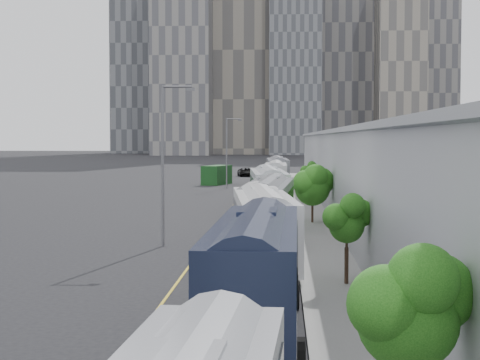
# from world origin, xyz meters

# --- Properties ---
(sidewalk) EXTENTS (10.00, 170.00, 0.12)m
(sidewalk) POSITION_xyz_m (9.00, 55.00, 0.06)
(sidewalk) COLOR gray
(sidewalk) RESTS_ON ground
(lane_line) EXTENTS (0.12, 160.00, 0.02)m
(lane_line) POSITION_xyz_m (-1.50, 55.00, 0.01)
(lane_line) COLOR gold
(lane_line) RESTS_ON ground
(depot) EXTENTS (12.45, 160.40, 7.20)m
(depot) POSITION_xyz_m (12.99, 55.00, 3.51)
(depot) COLOR gray
(depot) RESTS_ON ground
(skyline) EXTENTS (145.00, 64.00, 120.00)m
(skyline) POSITION_xyz_m (-2.90, 324.16, 50.85)
(skyline) COLOR slate
(skyline) RESTS_ON ground
(bus_1) EXTENTS (3.01, 13.62, 3.97)m
(bus_1) POSITION_xyz_m (2.33, 21.80, 1.68)
(bus_1) COLOR #151B31
(bus_1) RESTS_ON ground
(bus_2) EXTENTS (3.85, 13.48, 3.89)m
(bus_2) POSITION_xyz_m (2.23, 35.95, 1.64)
(bus_2) COLOR silver
(bus_2) RESTS_ON ground
(bus_3) EXTENTS (3.47, 13.49, 3.91)m
(bus_3) POSITION_xyz_m (2.30, 46.79, 1.65)
(bus_3) COLOR slate
(bus_3) RESTS_ON ground
(bus_4) EXTENTS (3.70, 13.81, 3.99)m
(bus_4) POSITION_xyz_m (2.02, 63.30, 1.69)
(bus_4) COLOR silver
(bus_4) RESTS_ON ground
(bus_5) EXTENTS (3.11, 12.10, 3.50)m
(bus_5) POSITION_xyz_m (1.97, 75.69, 1.48)
(bus_5) COLOR black
(bus_5) RESTS_ON ground
(bus_6) EXTENTS (2.84, 12.72, 3.71)m
(bus_6) POSITION_xyz_m (2.39, 90.07, 1.57)
(bus_6) COLOR silver
(bus_6) RESTS_ON ground
(bus_7) EXTENTS (3.24, 13.70, 3.98)m
(bus_7) POSITION_xyz_m (2.52, 103.53, 1.68)
(bus_7) COLOR slate
(bus_7) RESTS_ON ground
(tree_0) EXTENTS (2.09, 2.09, 4.16)m
(tree_0) POSITION_xyz_m (5.76, 11.39, 3.10)
(tree_0) COLOR black
(tree_0) RESTS_ON ground
(tree_1) EXTENTS (1.57, 1.57, 3.71)m
(tree_1) POSITION_xyz_m (6.01, 30.16, 2.89)
(tree_1) COLOR black
(tree_1) RESTS_ON ground
(tree_2) EXTENTS (2.67, 2.67, 4.45)m
(tree_2) POSITION_xyz_m (5.46, 55.65, 3.10)
(tree_2) COLOR black
(tree_2) RESTS_ON ground
(tree_3) EXTENTS (1.39, 1.39, 3.56)m
(tree_3) POSITION_xyz_m (6.10, 80.80, 2.82)
(tree_3) COLOR black
(tree_3) RESTS_ON ground
(street_lamp_near) EXTENTS (2.04, 0.22, 9.63)m
(street_lamp_near) POSITION_xyz_m (-3.76, 42.58, 5.51)
(street_lamp_near) COLOR #59595E
(street_lamp_near) RESTS_ON ground
(street_lamp_far) EXTENTS (2.04, 0.22, 9.03)m
(street_lamp_far) POSITION_xyz_m (-3.79, 97.80, 5.21)
(street_lamp_far) COLOR #59595E
(street_lamp_far) RESTS_ON ground
(shipping_container) EXTENTS (4.00, 6.48, 2.66)m
(shipping_container) POSITION_xyz_m (-5.98, 106.57, 1.33)
(shipping_container) COLOR #113914
(shipping_container) RESTS_ON ground
(suv) EXTENTS (3.33, 5.66, 1.48)m
(suv) POSITION_xyz_m (-2.97, 130.40, 0.74)
(suv) COLOR black
(suv) RESTS_ON ground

